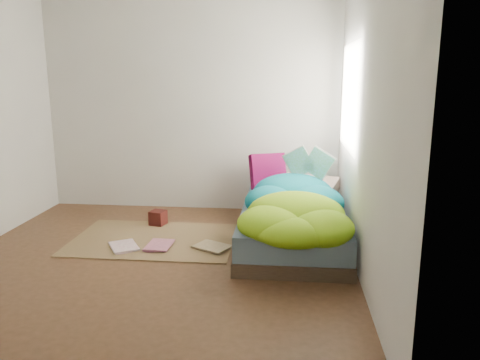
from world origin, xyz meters
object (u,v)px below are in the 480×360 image
object	(u,v)px
pillow_magenta	(268,171)
floor_book_a	(111,248)
bed	(293,223)
wooden_box	(158,218)
floor_book_b	(147,245)
open_book	(309,153)

from	to	relation	value
pillow_magenta	floor_book_a	bearing A→B (deg)	-160.93
bed	wooden_box	xyz separation A→B (m)	(-1.45, 0.28, -0.08)
bed	wooden_box	size ratio (longest dim) A/B	13.06
bed	pillow_magenta	xyz separation A→B (m)	(-0.28, 0.72, 0.37)
bed	floor_book_a	world-z (taller)	bed
wooden_box	bed	bearing A→B (deg)	-11.03
bed	floor_book_a	distance (m)	1.76
floor_book_b	bed	bearing A→B (deg)	17.63
open_book	floor_book_a	xyz separation A→B (m)	(-1.84, -0.86, -0.79)
wooden_box	floor_book_b	xyz separation A→B (m)	(0.08, -0.67, -0.06)
open_book	wooden_box	distance (m)	1.77
bed	open_book	xyz separation A→B (m)	(0.16, 0.35, 0.64)
bed	open_book	size ratio (longest dim) A/B	4.58
pillow_magenta	floor_book_b	distance (m)	1.64
open_book	floor_book_a	distance (m)	2.18
wooden_box	floor_book_b	world-z (taller)	wooden_box
pillow_magenta	floor_book_b	world-z (taller)	pillow_magenta
floor_book_a	pillow_magenta	bearing A→B (deg)	9.56
floor_book_b	floor_book_a	bearing A→B (deg)	-157.41
bed	open_book	bearing A→B (deg)	66.37
bed	floor_book_a	size ratio (longest dim) A/B	6.28
wooden_box	open_book	bearing A→B (deg)	2.52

